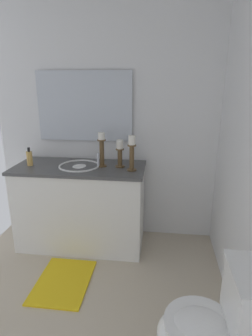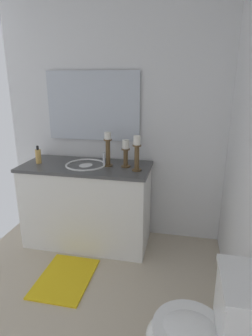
# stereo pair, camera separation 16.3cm
# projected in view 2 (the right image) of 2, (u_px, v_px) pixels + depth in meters

# --- Properties ---
(wall_left) EXTENTS (0.04, 2.33, 2.45)m
(wall_left) POSITION_uv_depth(u_px,v_px,m) (114.00, 123.00, 2.92)
(wall_left) COLOR white
(wall_left) RESTS_ON ground
(vanity_cabinet) EXTENTS (0.58, 1.28, 0.85)m
(vanity_cabinet) POSITION_uv_depth(u_px,v_px,m) (87.00, 204.00, 2.90)
(vanity_cabinet) COLOR white
(vanity_cabinet) RESTS_ON ground
(sink_basin) EXTENTS (0.40, 0.40, 0.24)m
(sink_basin) POSITION_uv_depth(u_px,v_px,m) (86.00, 169.00, 2.78)
(sink_basin) COLOR white
(sink_basin) RESTS_ON vanity_cabinet
(mirror) EXTENTS (0.02, 0.97, 0.69)m
(mirror) POSITION_uv_depth(u_px,v_px,m) (93.00, 106.00, 2.87)
(mirror) COLOR silver
(candle_holder_tall) EXTENTS (0.09, 0.09, 0.33)m
(candle_holder_tall) POSITION_uv_depth(u_px,v_px,m) (137.00, 152.00, 2.55)
(candle_holder_tall) COLOR brown
(candle_holder_tall) RESTS_ON vanity_cabinet
(candle_holder_short) EXTENTS (0.09, 0.09, 0.26)m
(candle_holder_short) POSITION_uv_depth(u_px,v_px,m) (126.00, 153.00, 2.68)
(candle_holder_short) COLOR brown
(candle_holder_short) RESTS_ON vanity_cabinet
(candle_holder_mid) EXTENTS (0.09, 0.09, 0.33)m
(candle_holder_mid) POSITION_uv_depth(u_px,v_px,m) (108.00, 148.00, 2.70)
(candle_holder_mid) COLOR brown
(candle_holder_mid) RESTS_ON vanity_cabinet
(soap_bottle) EXTENTS (0.06, 0.06, 0.18)m
(soap_bottle) POSITION_uv_depth(u_px,v_px,m) (38.00, 156.00, 2.82)
(soap_bottle) COLOR #E5B259
(soap_bottle) RESTS_ON vanity_cabinet
(toilet) EXTENTS (0.39, 0.54, 0.75)m
(toilet) POSITION_uv_depth(u_px,v_px,m) (202.00, 336.00, 1.47)
(toilet) COLOR white
(toilet) RESTS_ON ground
(bath_mat) EXTENTS (0.60, 0.44, 0.02)m
(bath_mat) POSITION_uv_depth(u_px,v_px,m) (65.00, 278.00, 2.44)
(bath_mat) COLOR yellow
(bath_mat) RESTS_ON ground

